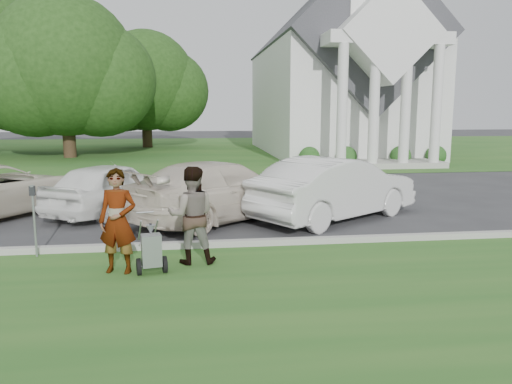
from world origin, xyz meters
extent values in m
plane|color=#333335|center=(0.00, 0.00, 0.00)|extent=(120.00, 120.00, 0.00)
cube|color=#24591E|center=(0.00, -3.00, 0.01)|extent=(80.00, 7.00, 0.01)
cube|color=#24591E|center=(0.00, 27.00, 0.01)|extent=(80.00, 30.00, 0.01)
cube|color=#9E9E93|center=(0.00, 0.55, 0.07)|extent=(80.00, 0.18, 0.15)
cube|color=white|center=(9.00, 24.00, 3.50)|extent=(9.00, 16.00, 7.00)
cube|color=#38383D|center=(9.00, 24.00, 7.00)|extent=(9.19, 17.00, 9.19)
cube|color=#9E9E93|center=(9.00, 14.80, 0.15)|extent=(6.20, 2.60, 0.30)
cylinder|color=white|center=(6.60, 13.80, 3.00)|extent=(0.50, 0.50, 6.00)
cylinder|color=white|center=(8.20, 13.80, 3.00)|extent=(0.50, 0.50, 6.00)
cylinder|color=white|center=(9.80, 13.80, 3.00)|extent=(0.50, 0.50, 6.00)
cylinder|color=white|center=(11.40, 13.80, 3.00)|extent=(0.50, 0.50, 6.00)
cube|color=white|center=(9.00, 14.60, 6.30)|extent=(6.20, 2.00, 0.60)
cube|color=white|center=(9.00, 14.60, 6.60)|extent=(5.09, 2.20, 5.09)
sphere|color=#1E4C19|center=(5.50, 15.70, 0.45)|extent=(1.10, 1.10, 1.10)
sphere|color=#1E4C19|center=(7.50, 15.70, 0.45)|extent=(1.10, 1.10, 1.10)
sphere|color=#1E4C19|center=(10.50, 15.70, 0.45)|extent=(1.10, 1.10, 1.10)
sphere|color=#1E4C19|center=(12.50, 15.70, 0.45)|extent=(1.10, 1.10, 1.10)
cylinder|color=#332316|center=(-8.00, 22.00, 1.60)|extent=(0.76, 0.76, 3.20)
sphere|color=#1D3C12|center=(-8.00, 22.00, 5.51)|extent=(8.40, 8.40, 8.40)
sphere|color=#1D3C12|center=(-6.11, 22.30, 4.67)|extent=(6.89, 6.89, 6.89)
sphere|color=#1D3C12|center=(-9.68, 21.70, 4.88)|extent=(7.22, 7.22, 7.22)
sphere|color=#1D3C12|center=(-11.93, 25.30, 5.21)|extent=(7.54, 7.54, 7.54)
cylinder|color=#332316|center=(-4.00, 30.00, 1.50)|extent=(0.76, 0.76, 3.00)
sphere|color=#1D3C12|center=(-4.00, 30.00, 5.09)|extent=(7.60, 7.60, 7.60)
sphere|color=#1D3C12|center=(-2.29, 30.30, 4.33)|extent=(6.23, 6.23, 6.23)
sphere|color=#1D3C12|center=(-5.52, 29.70, 4.52)|extent=(6.54, 6.54, 6.54)
cylinder|color=black|center=(-1.60, -1.07, 0.15)|extent=(0.13, 0.32, 0.31)
cylinder|color=black|center=(-1.15, -0.99, 0.15)|extent=(0.13, 0.32, 0.31)
cylinder|color=#2D2D33|center=(-1.37, -1.03, 0.15)|extent=(0.51, 0.13, 0.04)
cube|color=#999CA2|center=(-1.37, -1.03, 0.44)|extent=(0.39, 0.34, 0.57)
cone|color=#999CA2|center=(-1.37, -1.03, 0.82)|extent=(0.21, 0.21, 0.17)
cylinder|color=#2D2D33|center=(-1.37, -1.03, 0.90)|extent=(0.04, 0.04, 0.06)
cylinder|color=#999CA2|center=(-1.61, -0.57, 0.69)|extent=(0.17, 0.75, 0.54)
cylinder|color=#999CA2|center=(-1.33, -0.52, 0.69)|extent=(0.17, 0.75, 0.54)
cylinder|color=#999CA2|center=(-1.54, -0.18, 0.95)|extent=(0.33, 0.09, 0.03)
imported|color=#999999|center=(-1.95, -0.88, 0.94)|extent=(0.77, 0.59, 1.87)
imported|color=#999999|center=(-0.65, -0.48, 0.92)|extent=(0.91, 0.72, 1.85)
cylinder|color=#999CA2|center=(-3.72, 0.31, 0.63)|extent=(0.05, 0.05, 1.26)
cube|color=#2D2D33|center=(-3.72, 0.31, 1.34)|extent=(0.10, 0.07, 0.19)
cylinder|color=#999CA2|center=(-3.72, 0.31, 1.43)|extent=(0.09, 0.09, 0.03)
imported|color=white|center=(-2.90, 4.58, 0.73)|extent=(3.63, 4.59, 1.47)
imported|color=beige|center=(0.10, 3.31, 0.78)|extent=(5.56, 5.14, 1.57)
imported|color=silver|center=(3.14, 2.97, 0.83)|extent=(5.18, 4.28, 1.66)
camera|label=1|loc=(-0.64, -9.73, 2.89)|focal=35.00mm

